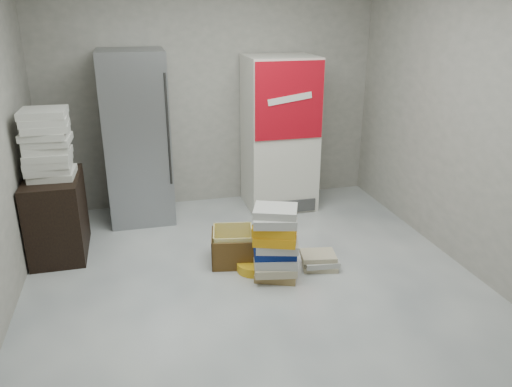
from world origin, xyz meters
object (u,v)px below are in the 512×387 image
at_px(steel_fridge, 137,138).
at_px(coke_cooler, 280,133).
at_px(cardboard_box, 233,249).
at_px(wood_shelf, 57,216).
at_px(phonebook_stack_main, 275,244).

bearing_deg(steel_fridge, coke_cooler, -0.18).
height_order(coke_cooler, cardboard_box, coke_cooler).
relative_size(coke_cooler, wood_shelf, 2.25).
height_order(wood_shelf, cardboard_box, wood_shelf).
relative_size(wood_shelf, phonebook_stack_main, 1.15).
relative_size(steel_fridge, phonebook_stack_main, 2.74).
bearing_deg(cardboard_box, coke_cooler, 67.79).
distance_m(steel_fridge, phonebook_stack_main, 2.15).
distance_m(wood_shelf, cardboard_box, 1.76).
bearing_deg(wood_shelf, phonebook_stack_main, -27.63).
xyz_separation_m(steel_fridge, phonebook_stack_main, (1.10, -1.74, -0.60)).
height_order(steel_fridge, wood_shelf, steel_fridge).
bearing_deg(phonebook_stack_main, cardboard_box, 141.62).
distance_m(steel_fridge, coke_cooler, 1.65).
distance_m(steel_fridge, wood_shelf, 1.23).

